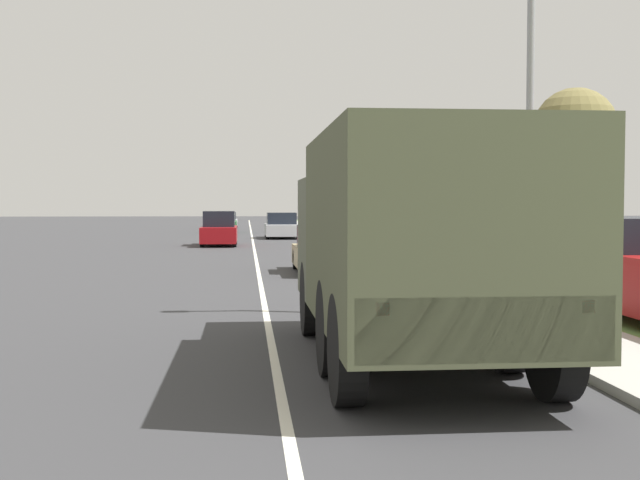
# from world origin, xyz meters

# --- Properties ---
(ground_plane) EXTENTS (180.00, 180.00, 0.00)m
(ground_plane) POSITION_xyz_m (0.00, 40.00, 0.00)
(ground_plane) COLOR #38383A
(lane_centre_stripe) EXTENTS (0.12, 120.00, 0.00)m
(lane_centre_stripe) POSITION_xyz_m (0.00, 40.00, 0.00)
(lane_centre_stripe) COLOR silver
(lane_centre_stripe) RESTS_ON ground
(sidewalk_right) EXTENTS (1.80, 120.00, 0.12)m
(sidewalk_right) POSITION_xyz_m (4.50, 40.00, 0.06)
(sidewalk_right) COLOR #ADAAA3
(sidewalk_right) RESTS_ON ground
(grass_strip_right) EXTENTS (7.00, 120.00, 0.02)m
(grass_strip_right) POSITION_xyz_m (8.90, 40.00, 0.01)
(grass_strip_right) COLOR #6B9347
(grass_strip_right) RESTS_ON ground
(military_truck) EXTENTS (2.52, 6.75, 2.93)m
(military_truck) POSITION_xyz_m (1.77, 10.25, 1.65)
(military_truck) COLOR #474C38
(military_truck) RESTS_ON ground
(car_nearest_ahead) EXTENTS (1.70, 4.05, 1.42)m
(car_nearest_ahead) POSITION_xyz_m (1.97, 24.22, 0.65)
(car_nearest_ahead) COLOR tan
(car_nearest_ahead) RESTS_ON ground
(car_second_ahead) EXTENTS (1.73, 4.21, 1.71)m
(car_second_ahead) POSITION_xyz_m (-1.69, 40.00, 0.76)
(car_second_ahead) COLOR maroon
(car_second_ahead) RESTS_ON ground
(car_third_ahead) EXTENTS (1.95, 4.54, 1.54)m
(car_third_ahead) POSITION_xyz_m (1.76, 48.20, 0.69)
(car_third_ahead) COLOR #B7BABF
(car_third_ahead) RESTS_ON ground
(car_fourth_ahead) EXTENTS (1.73, 4.64, 1.51)m
(car_fourth_ahead) POSITION_xyz_m (-1.90, 58.12, 0.68)
(car_fourth_ahead) COLOR #336B3D
(car_fourth_ahead) RESTS_ON ground
(car_farthest_ahead) EXTENTS (1.88, 4.37, 1.35)m
(car_farthest_ahead) POSITION_xyz_m (-2.05, 68.34, 0.62)
(car_farthest_ahead) COLOR #B7BABF
(car_farthest_ahead) RESTS_ON ground
(lamp_post) EXTENTS (1.69, 0.24, 8.03)m
(lamp_post) POSITION_xyz_m (4.56, 14.22, 4.82)
(lamp_post) COLOR gray
(lamp_post) RESTS_ON sidewalk_right
(tree_mid_right) EXTENTS (2.42, 2.42, 5.45)m
(tree_mid_right) POSITION_xyz_m (9.22, 22.81, 4.19)
(tree_mid_right) COLOR brown
(tree_mid_right) RESTS_ON grass_strip_right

